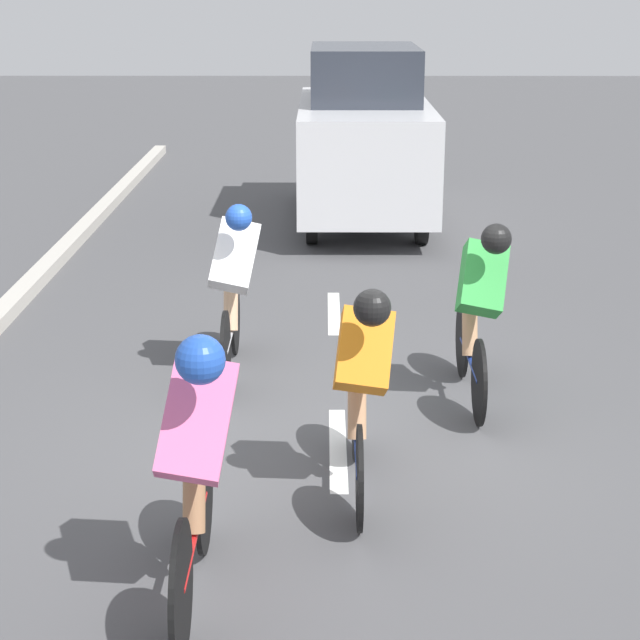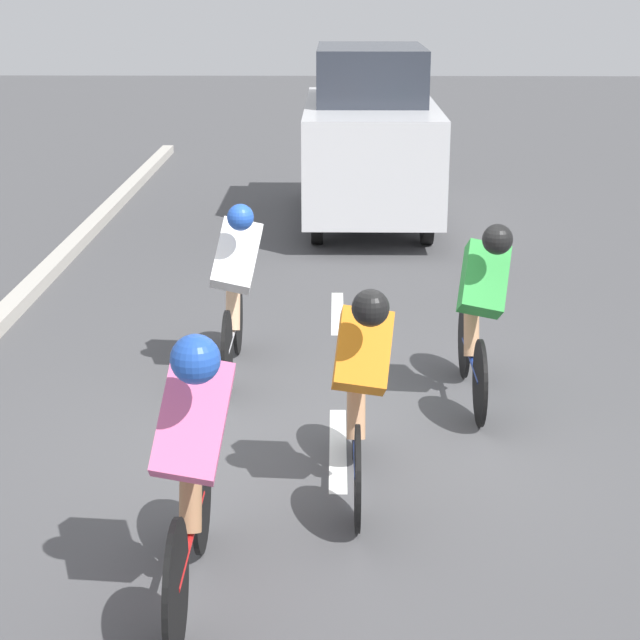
% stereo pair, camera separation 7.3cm
% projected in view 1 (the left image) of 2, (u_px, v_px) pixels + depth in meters
% --- Properties ---
extents(ground_plane, '(60.00, 60.00, 0.00)m').
position_uv_depth(ground_plane, '(338.00, 435.00, 7.74)').
color(ground_plane, '#4C4C4F').
extents(lane_stripe_mid, '(0.12, 1.40, 0.01)m').
position_uv_depth(lane_stripe_mid, '(338.00, 448.00, 7.51)').
color(lane_stripe_mid, white).
rests_on(lane_stripe_mid, ground).
extents(lane_stripe_far, '(0.12, 1.40, 0.01)m').
position_uv_depth(lane_stripe_far, '(334.00, 313.00, 10.56)').
color(lane_stripe_far, white).
rests_on(lane_stripe_far, ground).
extents(cyclist_green, '(0.42, 1.66, 1.47)m').
position_uv_depth(cyclist_green, '(479.00, 306.00, 8.10)').
color(cyclist_green, black).
rests_on(cyclist_green, ground).
extents(cyclist_pink, '(0.42, 1.73, 1.58)m').
position_uv_depth(cyclist_pink, '(196.00, 460.00, 5.38)').
color(cyclist_pink, black).
rests_on(cyclist_pink, ground).
extents(cyclist_white, '(0.43, 1.65, 1.49)m').
position_uv_depth(cyclist_white, '(233.00, 285.00, 8.67)').
color(cyclist_white, black).
rests_on(cyclist_white, ground).
extents(cyclist_orange, '(0.39, 1.66, 1.44)m').
position_uv_depth(cyclist_orange, '(362.00, 384.00, 6.61)').
color(cyclist_orange, black).
rests_on(cyclist_orange, ground).
extents(support_car, '(1.70, 4.05, 2.31)m').
position_uv_depth(support_car, '(364.00, 137.00, 14.21)').
color(support_car, black).
rests_on(support_car, ground).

